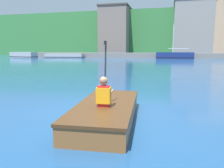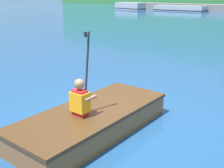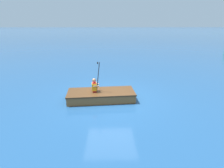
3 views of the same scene
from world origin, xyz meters
TOP-DOWN VIEW (x-y plane):
  - ground_plane at (0.00, 0.00)m, footprint 300.00×300.00m
  - shoreline_ridge at (0.00, 54.90)m, footprint 120.00×20.00m
  - waterfront_warehouse_left at (-10.33, 45.97)m, footprint 6.53×10.47m
  - waterfront_office_block_center at (6.23, 46.07)m, footprint 7.91×8.01m
  - waterfront_apartment_right at (10.66, 47.16)m, footprint 9.72×9.99m
  - marina_dock at (0.00, 35.80)m, footprint 61.84×2.40m
  - moored_boat_dock_west_end at (-17.34, 32.85)m, footprint 7.34×3.08m
  - moored_boat_dock_center_far at (2.49, 33.28)m, footprint 6.19×2.45m
  - moored_boat_dock_east_inner at (-24.81, 30.86)m, footprint 5.42×2.53m
  - rowboat_foreground at (0.15, -0.39)m, footprint 1.47×3.22m
  - person_paddler at (0.18, -0.72)m, footprint 0.38×0.39m

SIDE VIEW (x-z plane):
  - ground_plane at x=0.00m, z-range 0.00..0.00m
  - rowboat_foreground at x=0.15m, z-range 0.03..0.44m
  - moored_boat_dock_west_end at x=-17.34m, z-range -0.03..0.71m
  - marina_dock at x=0.00m, z-range 0.00..0.90m
  - moored_boat_dock_east_inner at x=-24.81m, z-range -0.03..1.00m
  - moored_boat_dock_center_far at x=2.49m, z-range -2.31..3.33m
  - person_paddler at x=0.18m, z-range 0.03..1.38m
  - shoreline_ridge at x=0.00m, z-range 0.00..10.37m
  - waterfront_warehouse_left at x=-10.33m, z-range 0.01..10.98m
  - waterfront_office_block_center at x=6.23m, z-range 0.01..11.63m
  - waterfront_apartment_right at x=10.66m, z-range 0.01..14.88m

